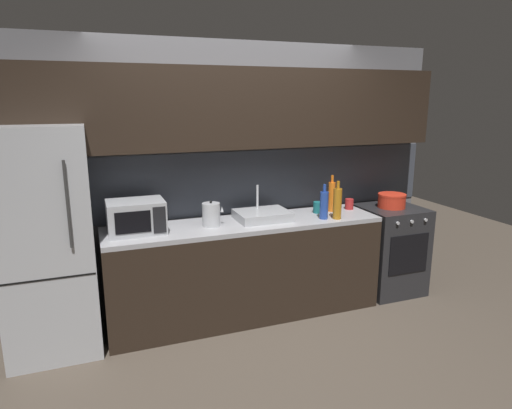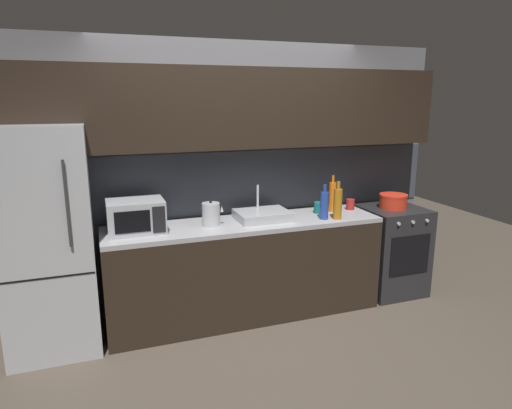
{
  "view_description": "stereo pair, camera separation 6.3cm",
  "coord_description": "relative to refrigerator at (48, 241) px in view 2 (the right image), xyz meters",
  "views": [
    {
      "loc": [
        -1.29,
        -2.77,
        1.98
      ],
      "look_at": [
        0.1,
        0.9,
        1.05
      ],
      "focal_mm": 31.47,
      "sensor_mm": 36.0,
      "label": 1
    },
    {
      "loc": [
        -1.23,
        -2.79,
        1.98
      ],
      "look_at": [
        0.1,
        0.9,
        1.05
      ],
      "focal_mm": 31.47,
      "sensor_mm": 36.0,
      "label": 2
    }
  ],
  "objects": [
    {
      "name": "wine_bottle_orange",
      "position": [
        2.56,
        0.08,
        0.15
      ],
      "size": [
        0.07,
        0.07,
        0.36
      ],
      "color": "orange",
      "rests_on": "counter_run"
    },
    {
      "name": "wine_bottle_amber",
      "position": [
        2.46,
        -0.19,
        0.15
      ],
      "size": [
        0.08,
        0.08,
        0.35
      ],
      "color": "#B27019",
      "rests_on": "counter_run"
    },
    {
      "name": "microwave",
      "position": [
        0.68,
        0.02,
        0.14
      ],
      "size": [
        0.46,
        0.35,
        0.27
      ],
      "color": "#A8AAAF",
      "rests_on": "counter_run"
    },
    {
      "name": "wine_bottle_blue",
      "position": [
        2.35,
        -0.14,
        0.13
      ],
      "size": [
        0.08,
        0.08,
        0.32
      ],
      "color": "#234299",
      "rests_on": "counter_run"
    },
    {
      "name": "mug_teal",
      "position": [
        2.4,
        0.07,
        0.05
      ],
      "size": [
        0.09,
        0.09,
        0.11
      ],
      "primitive_type": "cylinder",
      "color": "#19666B",
      "rests_on": "counter_run"
    },
    {
      "name": "refrigerator",
      "position": [
        0.0,
        0.0,
        0.0
      ],
      "size": [
        0.68,
        0.69,
        1.8
      ],
      "color": "#ADAFB5",
      "rests_on": "ground"
    },
    {
      "name": "counter_run",
      "position": [
        1.63,
        0.0,
        -0.45
      ],
      "size": [
        2.5,
        0.6,
        0.9
      ],
      "color": "black",
      "rests_on": "ground"
    },
    {
      "name": "cooking_pot",
      "position": [
        3.21,
        0.0,
        0.07
      ],
      "size": [
        0.28,
        0.28,
        0.14
      ],
      "color": "red",
      "rests_on": "oven_range"
    },
    {
      "name": "ground_plane",
      "position": [
        1.63,
        -0.9,
        -0.9
      ],
      "size": [
        10.0,
        10.0,
        0.0
      ],
      "primitive_type": "plane",
      "color": "#4C4238"
    },
    {
      "name": "sink_basin",
      "position": [
        1.81,
        0.03,
        0.04
      ],
      "size": [
        0.48,
        0.38,
        0.3
      ],
      "color": "#ADAFB5",
      "rests_on": "counter_run"
    },
    {
      "name": "mug_red",
      "position": [
        2.77,
        0.09,
        0.05
      ],
      "size": [
        0.08,
        0.08,
        0.1
      ],
      "primitive_type": "cylinder",
      "color": "#A82323",
      "rests_on": "counter_run"
    },
    {
      "name": "kettle",
      "position": [
        1.31,
        -0.01,
        0.1
      ],
      "size": [
        0.19,
        0.16,
        0.23
      ],
      "color": "#B7BABF",
      "rests_on": "counter_run"
    },
    {
      "name": "back_wall",
      "position": [
        1.63,
        0.3,
        0.65
      ],
      "size": [
        4.24,
        0.44,
        2.5
      ],
      "color": "slate",
      "rests_on": "ground"
    },
    {
      "name": "oven_range",
      "position": [
        3.22,
        -0.0,
        -0.45
      ],
      "size": [
        0.6,
        0.62,
        0.9
      ],
      "color": "#232326",
      "rests_on": "ground"
    }
  ]
}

